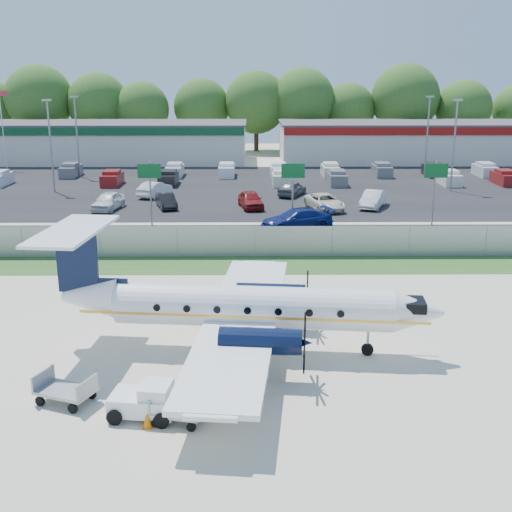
{
  "coord_description": "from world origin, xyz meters",
  "views": [
    {
      "loc": [
        -0.3,
        -26.07,
        11.39
      ],
      "look_at": [
        0.0,
        6.0,
        2.3
      ],
      "focal_mm": 45.0,
      "sensor_mm": 36.0,
      "label": 1
    }
  ],
  "objects_px": {
    "baggage_cart_far": "(178,410)",
    "pushback_tug": "(147,400)",
    "baggage_cart_near": "(65,390)",
    "aircraft": "(244,306)"
  },
  "relations": [
    {
      "from": "aircraft",
      "to": "baggage_cart_far",
      "type": "distance_m",
      "value": 6.46
    },
    {
      "from": "pushback_tug",
      "to": "aircraft",
      "type": "bearing_deg",
      "value": 58.56
    },
    {
      "from": "aircraft",
      "to": "pushback_tug",
      "type": "xyz_separation_m",
      "value": [
        -3.33,
        -5.44,
        -1.41
      ]
    },
    {
      "from": "aircraft",
      "to": "baggage_cart_near",
      "type": "height_order",
      "value": "aircraft"
    },
    {
      "from": "baggage_cart_far",
      "to": "pushback_tug",
      "type": "bearing_deg",
      "value": 159.11
    },
    {
      "from": "baggage_cart_near",
      "to": "baggage_cart_far",
      "type": "bearing_deg",
      "value": -18.49
    },
    {
      "from": "aircraft",
      "to": "baggage_cart_near",
      "type": "xyz_separation_m",
      "value": [
        -6.4,
        -4.47,
        -1.51
      ]
    },
    {
      "from": "baggage_cart_near",
      "to": "baggage_cart_far",
      "type": "height_order",
      "value": "baggage_cart_near"
    },
    {
      "from": "aircraft",
      "to": "pushback_tug",
      "type": "distance_m",
      "value": 6.53
    },
    {
      "from": "pushback_tug",
      "to": "baggage_cart_near",
      "type": "height_order",
      "value": "pushback_tug"
    }
  ]
}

